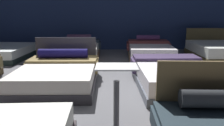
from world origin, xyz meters
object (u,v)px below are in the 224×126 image
(bed_10, at_px, (150,51))
(bed_11, at_px, (218,50))
(bed_9, at_px, (77,50))
(bed_6, at_px, (174,76))
(bed_5, at_px, (59,74))
(bed_8, at_px, (6,52))

(bed_10, relative_size, bed_11, 0.95)
(bed_11, bearing_deg, bed_9, -179.74)
(bed_10, xyz_separation_m, bed_11, (2.32, -0.02, 0.01))
(bed_6, distance_m, bed_10, 2.97)
(bed_5, height_order, bed_9, bed_5)
(bed_9, bearing_deg, bed_10, -0.52)
(bed_5, height_order, bed_6, bed_5)
(bed_5, height_order, bed_10, bed_5)
(bed_6, xyz_separation_m, bed_8, (-4.88, 2.86, -0.03))
(bed_6, height_order, bed_10, bed_10)
(bed_10, bearing_deg, bed_9, -176.98)
(bed_9, relative_size, bed_10, 1.04)
(bed_8, height_order, bed_10, bed_10)
(bed_6, relative_size, bed_9, 1.01)
(bed_11, bearing_deg, bed_8, -179.22)
(bed_6, distance_m, bed_9, 3.83)
(bed_5, distance_m, bed_6, 2.42)
(bed_6, relative_size, bed_10, 1.05)
(bed_6, bearing_deg, bed_9, 128.51)
(bed_9, bearing_deg, bed_8, -179.56)
(bed_5, bearing_deg, bed_6, -2.80)
(bed_10, bearing_deg, bed_5, -127.82)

